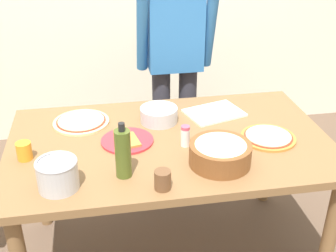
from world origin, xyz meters
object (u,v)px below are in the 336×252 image
object	(u,v)px
person_cook	(175,55)
cup_orange	(24,151)
steel_pot	(58,174)
salt_shaker	(185,136)
dining_table	(170,155)
pizza_raw_on_board	(81,122)
mixing_bowl_steel	(159,115)
cup_small_brown	(163,180)
olive_oil_bottle	(123,153)
popcorn_bowl	(220,152)
cutting_board_white	(214,113)
pizza_cooked_on_tray	(268,137)
plate_with_slice	(127,141)

from	to	relation	value
person_cook	cup_orange	size ratio (longest dim) A/B	19.06
person_cook	steel_pot	world-z (taller)	person_cook
cup_orange	salt_shaker	bearing A→B (deg)	-0.57
person_cook	cup_orange	distance (m)	1.19
dining_table	person_cook	distance (m)	0.82
dining_table	steel_pot	distance (m)	0.63
dining_table	pizza_raw_on_board	bearing A→B (deg)	149.72
mixing_bowl_steel	steel_pot	distance (m)	0.72
pizza_raw_on_board	cup_small_brown	distance (m)	0.73
dining_table	salt_shaker	bearing A→B (deg)	-47.95
person_cook	olive_oil_bottle	size ratio (longest dim) A/B	6.33
popcorn_bowl	cutting_board_white	world-z (taller)	popcorn_bowl
person_cook	pizza_raw_on_board	bearing A→B (deg)	-140.26
person_cook	cutting_board_white	xyz separation A→B (m)	(0.13, -0.51, -0.17)
dining_table	cup_orange	world-z (taller)	cup_orange
salt_shaker	cutting_board_white	size ratio (longest dim) A/B	0.35
pizza_raw_on_board	cutting_board_white	bearing A→B (deg)	-0.91
dining_table	cup_small_brown	bearing A→B (deg)	-104.17
pizza_raw_on_board	mixing_bowl_steel	distance (m)	0.42
popcorn_bowl	cup_orange	world-z (taller)	popcorn_bowl
person_cook	salt_shaker	bearing A→B (deg)	-97.18
pizza_raw_on_board	pizza_cooked_on_tray	distance (m)	0.98
plate_with_slice	salt_shaker	size ratio (longest dim) A/B	2.45
pizza_raw_on_board	person_cook	bearing A→B (deg)	39.74
person_cook	olive_oil_bottle	distance (m)	1.11
pizza_cooked_on_tray	olive_oil_bottle	bearing A→B (deg)	-164.97
cup_orange	cup_small_brown	distance (m)	0.68
person_cook	cutting_board_white	distance (m)	0.56
cup_orange	olive_oil_bottle	bearing A→B (deg)	-25.74
popcorn_bowl	plate_with_slice	bearing A→B (deg)	146.15
olive_oil_bottle	pizza_raw_on_board	bearing A→B (deg)	109.37
pizza_raw_on_board	cup_orange	xyz separation A→B (m)	(-0.25, -0.32, 0.03)
dining_table	cutting_board_white	world-z (taller)	cutting_board_white
dining_table	mixing_bowl_steel	size ratio (longest dim) A/B	8.00
pizza_cooked_on_tray	salt_shaker	bearing A→B (deg)	179.15
popcorn_bowl	steel_pot	xyz separation A→B (m)	(-0.71, -0.06, 0.00)
plate_with_slice	mixing_bowl_steel	distance (m)	0.27
pizza_raw_on_board	salt_shaker	size ratio (longest dim) A/B	2.81
plate_with_slice	cutting_board_white	world-z (taller)	plate_with_slice
dining_table	cutting_board_white	size ratio (longest dim) A/B	5.33
pizza_cooked_on_tray	cutting_board_white	bearing A→B (deg)	120.90
steel_pot	cup_orange	xyz separation A→B (m)	(-0.16, 0.25, -0.02)
popcorn_bowl	olive_oil_bottle	xyz separation A→B (m)	(-0.43, -0.02, 0.05)
plate_with_slice	steel_pot	bearing A→B (deg)	-133.68
person_cook	mixing_bowl_steel	bearing A→B (deg)	-109.01
steel_pot	cutting_board_white	distance (m)	0.99
pizza_raw_on_board	mixing_bowl_steel	size ratio (longest dim) A/B	1.49
cutting_board_white	olive_oil_bottle	bearing A→B (deg)	-136.52
cutting_board_white	pizza_cooked_on_tray	bearing A→B (deg)	-59.10
salt_shaker	cutting_board_white	distance (m)	0.39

